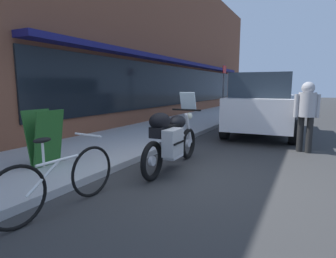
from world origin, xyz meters
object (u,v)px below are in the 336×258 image
at_px(sandwich_board_sign, 45,138).
at_px(parked_minivan, 263,103).
at_px(touring_motorcycle, 171,137).
at_px(pedestrian_walking, 307,108).
at_px(parking_sign_pole, 224,87).
at_px(parked_bicycle, 59,180).

bearing_deg(sandwich_board_sign, parked_minivan, -24.61).
xyz_separation_m(touring_motorcycle, pedestrian_walking, (2.68, -2.11, 0.41)).
distance_m(pedestrian_walking, sandwich_board_sign, 5.58).
height_order(parked_minivan, pedestrian_walking, parked_minivan).
relative_size(parked_minivan, pedestrian_walking, 2.90).
height_order(pedestrian_walking, sandwich_board_sign, pedestrian_walking).
relative_size(sandwich_board_sign, parking_sign_pole, 0.43).
distance_m(touring_motorcycle, parked_minivan, 5.00).
xyz_separation_m(parked_bicycle, pedestrian_walking, (4.80, -2.58, 0.64)).
xyz_separation_m(parked_bicycle, parking_sign_pole, (9.52, 0.74, 1.11)).
distance_m(parked_bicycle, parking_sign_pole, 9.61).
xyz_separation_m(parked_minivan, pedestrian_walking, (-2.23, -1.29, 0.03)).
bearing_deg(parked_minivan, parking_sign_pole, 39.28).
xyz_separation_m(parked_minivan, parking_sign_pole, (2.49, 2.03, 0.51)).
height_order(parked_minivan, sandwich_board_sign, parked_minivan).
bearing_deg(sandwich_board_sign, pedestrian_walking, -46.79).
relative_size(parked_bicycle, parking_sign_pole, 0.76).
height_order(parked_bicycle, sandwich_board_sign, sandwich_board_sign).
relative_size(pedestrian_walking, parking_sign_pole, 0.70).
height_order(parked_minivan, parking_sign_pole, parking_sign_pole).
bearing_deg(sandwich_board_sign, parking_sign_pole, -4.91).
relative_size(pedestrian_walking, sandwich_board_sign, 1.64).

